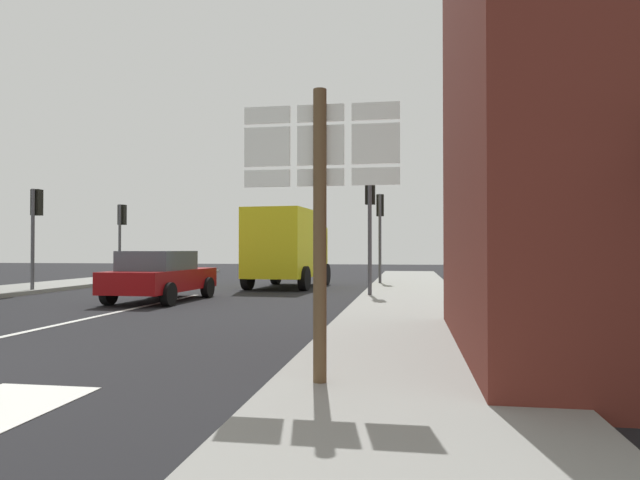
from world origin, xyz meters
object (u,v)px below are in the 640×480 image
object	(u,v)px
traffic_light_far_right	(380,218)
delivery_truck	(287,246)
sedan_far	(161,275)
traffic_light_near_right	(370,207)
route_sign_post	(320,203)
traffic_light_near_left	(36,216)
traffic_light_far_left	(121,225)

from	to	relation	value
traffic_light_far_right	delivery_truck	bearing A→B (deg)	-157.16
sedan_far	traffic_light_near_right	distance (m)	6.55
sedan_far	route_sign_post	distance (m)	11.50
traffic_light_near_left	traffic_light_near_right	world-z (taller)	traffic_light_near_right
delivery_truck	traffic_light_far_right	size ratio (longest dim) A/B	1.36
traffic_light_far_right	traffic_light_near_right	size ratio (longest dim) A/B	1.00
traffic_light_far_right	traffic_light_near_left	distance (m)	12.89
traffic_light_near_right	traffic_light_far_left	bearing A→B (deg)	151.62
traffic_light_far_right	traffic_light_near_left	bearing A→B (deg)	-153.87
traffic_light_far_left	sedan_far	bearing A→B (deg)	-54.82
route_sign_post	traffic_light_far_left	world-z (taller)	traffic_light_far_left
traffic_light_far_right	traffic_light_near_left	xyz separation A→B (m)	(-11.57, -5.67, -0.14)
route_sign_post	traffic_light_far_left	xyz separation A→B (m)	(-11.81, 17.48, 0.60)
route_sign_post	traffic_light_near_left	size ratio (longest dim) A/B	0.89
traffic_light_far_right	sedan_far	bearing A→B (deg)	-127.77
sedan_far	traffic_light_near_left	distance (m)	6.24
traffic_light_near_left	traffic_light_near_right	xyz separation A→B (m)	(11.57, -0.43, 0.15)
traffic_light_near_left	traffic_light_far_left	size ratio (longest dim) A/B	1.02
route_sign_post	traffic_light_far_left	size ratio (longest dim) A/B	0.91
delivery_truck	route_sign_post	bearing A→B (deg)	-76.39
sedan_far	delivery_truck	bearing A→B (deg)	68.87
delivery_truck	traffic_light_far_left	distance (m)	8.20
sedan_far	traffic_light_near_left	xyz separation A→B (m)	(-5.56, 2.08, 1.90)
route_sign_post	traffic_light_far_right	world-z (taller)	traffic_light_far_right
delivery_truck	traffic_light_near_right	xyz separation A→B (m)	(3.59, -4.59, 1.16)
sedan_far	traffic_light_near_left	size ratio (longest dim) A/B	1.18
traffic_light_far_left	traffic_light_near_right	bearing A→B (deg)	-28.38
traffic_light_near_right	sedan_far	bearing A→B (deg)	-164.70
route_sign_post	traffic_light_near_left	bearing A→B (deg)	135.36
sedan_far	delivery_truck	distance (m)	6.75
delivery_truck	traffic_light_far_left	size ratio (longest dim) A/B	1.46
route_sign_post	traffic_light_far_right	distance (m)	17.35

